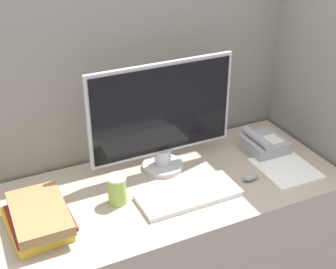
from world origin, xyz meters
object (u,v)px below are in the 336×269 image
(keyboard, at_px, (189,195))
(coffee_cup, at_px, (117,190))
(monitor, at_px, (162,118))
(mouse, at_px, (250,177))
(book_stack, at_px, (38,218))
(desk_telephone, at_px, (264,144))

(keyboard, xyz_separation_m, coffee_cup, (-0.26, 0.09, 0.05))
(keyboard, distance_m, coffee_cup, 0.28)
(monitor, distance_m, mouse, 0.44)
(monitor, bearing_deg, coffee_cup, -150.06)
(book_stack, bearing_deg, coffee_cup, 4.45)
(book_stack, bearing_deg, monitor, 17.07)
(book_stack, bearing_deg, desk_telephone, 5.14)
(keyboard, distance_m, mouse, 0.28)
(coffee_cup, bearing_deg, book_stack, -175.55)
(keyboard, relative_size, mouse, 5.70)
(keyboard, height_order, desk_telephone, desk_telephone)
(keyboard, relative_size, desk_telephone, 2.23)
(book_stack, bearing_deg, mouse, -4.79)
(monitor, distance_m, keyboard, 0.33)
(desk_telephone, bearing_deg, coffee_cup, -174.58)
(keyboard, distance_m, desk_telephone, 0.49)
(desk_telephone, bearing_deg, monitor, 170.22)
(monitor, bearing_deg, book_stack, -162.93)
(monitor, relative_size, desk_telephone, 3.48)
(monitor, height_order, keyboard, monitor)
(mouse, height_order, book_stack, book_stack)
(book_stack, distance_m, desk_telephone, 1.04)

